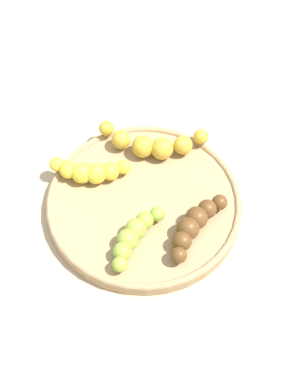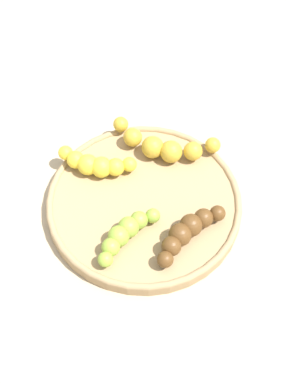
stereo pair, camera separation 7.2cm
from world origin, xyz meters
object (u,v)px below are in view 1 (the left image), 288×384
object	(u,v)px
banana_yellow	(89,171)
banana_green	(134,235)
banana_spotted	(152,143)
banana_overripe	(194,224)
fruit_bowl	(144,202)

from	to	relation	value
banana_yellow	banana_green	world-z (taller)	banana_yellow
banana_spotted	banana_yellow	world-z (taller)	banana_spotted
banana_yellow	banana_overripe	xyz separation A→B (m)	(-0.10, -0.15, 0.00)
fruit_bowl	banana_spotted	xyz separation A→B (m)	(0.09, -0.01, 0.02)
fruit_bowl	banana_green	bearing A→B (deg)	167.68
banana_overripe	banana_green	bearing A→B (deg)	47.49
banana_green	fruit_bowl	bearing A→B (deg)	-68.27
fruit_bowl	banana_green	size ratio (longest dim) A/B	2.92
banana_spotted	banana_yellow	xyz separation A→B (m)	(-0.05, 0.09, -0.00)
fruit_bowl	banana_spotted	distance (m)	0.10
banana_yellow	banana_overripe	bearing A→B (deg)	61.30
banana_green	banana_overripe	distance (m)	0.08
banana_yellow	banana_green	xyz separation A→B (m)	(-0.11, -0.07, -0.00)
banana_yellow	banana_green	bearing A→B (deg)	34.61
banana_spotted	banana_overripe	distance (m)	0.16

